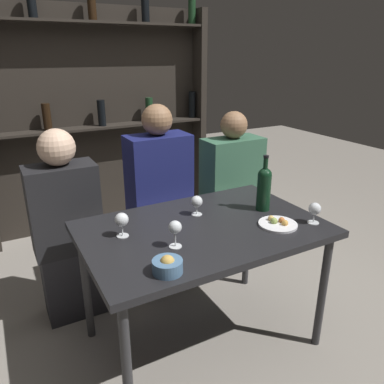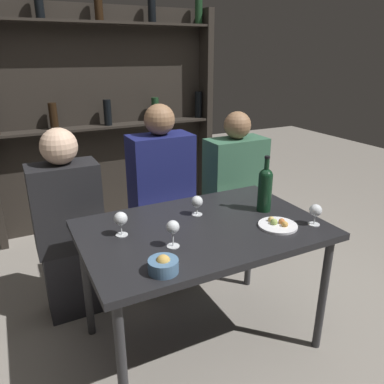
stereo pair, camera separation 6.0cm
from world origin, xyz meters
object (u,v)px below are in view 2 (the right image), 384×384
(seated_person_center, at_px, (162,207))
(seated_person_right, at_px, (234,199))
(wine_glass_1, at_px, (316,211))
(wine_glass_3, at_px, (121,219))
(food_plate_0, at_px, (278,225))
(snack_bowl, at_px, (163,265))
(wine_glass_0, at_px, (197,202))
(wine_glass_2, at_px, (173,228))
(seated_person_left, at_px, (70,231))
(wine_bottle, at_px, (265,188))

(seated_person_center, xyz_separation_m, seated_person_right, (0.57, 0.00, -0.05))
(wine_glass_1, bearing_deg, seated_person_right, 85.64)
(wine_glass_3, height_order, food_plate_0, wine_glass_3)
(snack_bowl, bearing_deg, seated_person_right, 44.08)
(food_plate_0, bearing_deg, seated_person_center, 112.57)
(wine_glass_0, relative_size, seated_person_center, 0.09)
(wine_glass_2, bearing_deg, seated_person_center, 71.54)
(wine_glass_1, xyz_separation_m, wine_glass_3, (-0.93, 0.34, 0.01))
(seated_person_right, bearing_deg, wine_glass_2, -138.11)
(seated_person_right, bearing_deg, snack_bowl, -135.92)
(wine_glass_1, relative_size, wine_glass_3, 0.93)
(wine_glass_2, height_order, seated_person_left, seated_person_left)
(wine_glass_0, height_order, wine_glass_3, wine_glass_3)
(wine_glass_3, bearing_deg, seated_person_center, 50.49)
(food_plate_0, bearing_deg, wine_bottle, 72.79)
(wine_glass_0, xyz_separation_m, seated_person_left, (-0.62, 0.46, -0.24))
(wine_bottle, distance_m, food_plate_0, 0.25)
(snack_bowl, height_order, seated_person_right, seated_person_right)
(wine_glass_0, distance_m, wine_glass_1, 0.62)
(wine_bottle, xyz_separation_m, seated_person_center, (-0.39, 0.58, -0.26))
(wine_glass_2, distance_m, snack_bowl, 0.22)
(wine_glass_0, height_order, seated_person_right, seated_person_right)
(wine_glass_1, height_order, seated_person_left, seated_person_left)
(snack_bowl, relative_size, seated_person_left, 0.11)
(wine_glass_0, relative_size, food_plate_0, 0.55)
(snack_bowl, height_order, seated_person_left, seated_person_left)
(wine_glass_0, xyz_separation_m, snack_bowl, (-0.39, -0.45, -0.04))
(wine_bottle, relative_size, seated_person_right, 0.27)
(wine_glass_0, height_order, food_plate_0, wine_glass_0)
(wine_bottle, xyz_separation_m, wine_glass_0, (-0.37, 0.12, -0.06))
(wine_glass_3, bearing_deg, wine_bottle, -4.54)
(wine_glass_3, height_order, seated_person_center, seated_person_center)
(wine_bottle, xyz_separation_m, food_plate_0, (-0.06, -0.20, -0.13))
(snack_bowl, relative_size, seated_person_center, 0.10)
(wine_glass_2, relative_size, food_plate_0, 0.65)
(seated_person_center, bearing_deg, seated_person_left, 180.00)
(wine_bottle, xyz_separation_m, wine_glass_2, (-0.63, -0.15, -0.04))
(wine_glass_2, bearing_deg, wine_glass_0, 45.63)
(wine_glass_0, distance_m, seated_person_center, 0.50)
(seated_person_left, distance_m, seated_person_right, 1.17)
(wine_glass_3, relative_size, seated_person_left, 0.10)
(wine_glass_2, xyz_separation_m, food_plate_0, (0.57, -0.05, -0.08))
(food_plate_0, bearing_deg, wine_glass_3, 160.30)
(wine_bottle, xyz_separation_m, wine_glass_1, (0.12, -0.27, -0.06))
(wine_glass_2, relative_size, seated_person_left, 0.11)
(wine_glass_0, distance_m, wine_glass_3, 0.45)
(snack_bowl, xyz_separation_m, seated_person_center, (0.37, 0.91, -0.16))
(wine_bottle, relative_size, seated_person_left, 0.27)
(wine_glass_3, bearing_deg, wine_glass_1, -19.89)
(wine_bottle, bearing_deg, seated_person_left, 149.76)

